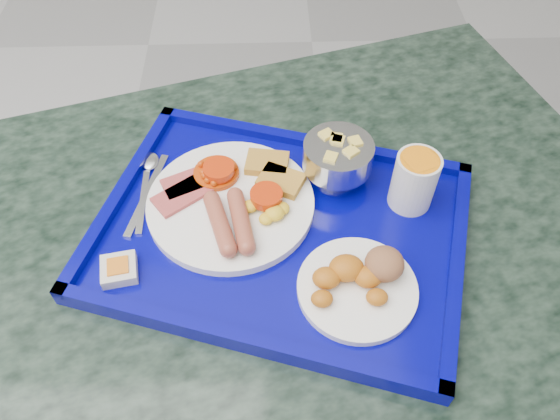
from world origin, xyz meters
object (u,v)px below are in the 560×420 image
object	(u,v)px
tray	(280,231)
fruit_bowl	(338,156)
bread_plate	(360,280)
main_plate	(234,200)
table	(264,298)
juice_cup	(414,180)

from	to	relation	value
tray	fruit_bowl	bearing A→B (deg)	47.12
bread_plate	main_plate	bearing A→B (deg)	139.07
tray	bread_plate	distance (m)	0.14
table	juice_cup	xyz separation A→B (m)	(0.21, 0.04, 0.24)
table	main_plate	xyz separation A→B (m)	(-0.04, 0.04, 0.21)
table	fruit_bowl	size ratio (longest dim) A/B	12.75
table	main_plate	size ratio (longest dim) A/B	5.41
tray	table	bearing A→B (deg)	175.39
juice_cup	table	bearing A→B (deg)	-168.99
table	main_plate	distance (m)	0.21
bread_plate	fruit_bowl	bearing A→B (deg)	93.59
main_plate	juice_cup	xyz separation A→B (m)	(0.25, 0.00, 0.03)
bread_plate	fruit_bowl	world-z (taller)	fruit_bowl
bread_plate	fruit_bowl	xyz separation A→B (m)	(-0.01, 0.19, 0.03)
table	main_plate	world-z (taller)	main_plate
table	bread_plate	distance (m)	0.26
tray	fruit_bowl	world-z (taller)	fruit_bowl
main_plate	fruit_bowl	size ratio (longest dim) A/B	2.36
tray	juice_cup	xyz separation A→B (m)	(0.18, 0.04, 0.05)
table	main_plate	bearing A→B (deg)	132.10
table	bread_plate	xyz separation A→B (m)	(0.12, -0.10, 0.21)
tray	juice_cup	world-z (taller)	juice_cup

